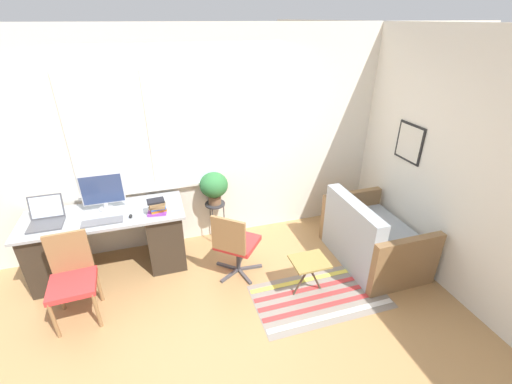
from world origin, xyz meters
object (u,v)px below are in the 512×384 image
object	(u,v)px
laptop	(46,218)
book_stack	(157,207)
plant_stand	(215,207)
desk_chair_wooden	(72,277)
potted_plant	(214,186)
office_chair_swivel	(235,243)
couch_loveseat	(371,239)
monitor	(103,191)
keyboard	(102,222)
mouse	(131,216)
folding_stool	(309,264)

from	to	relation	value
laptop	book_stack	distance (m)	1.15
laptop	plant_stand	size ratio (longest dim) A/B	0.60
book_stack	desk_chair_wooden	bearing A→B (deg)	-151.27
book_stack	potted_plant	distance (m)	0.84
office_chair_swivel	plant_stand	distance (m)	0.79
book_stack	couch_loveseat	bearing A→B (deg)	-13.33
monitor	desk_chair_wooden	world-z (taller)	monitor
keyboard	mouse	distance (m)	0.29
potted_plant	couch_loveseat	bearing A→B (deg)	-29.87
plant_stand	office_chair_swivel	bearing A→B (deg)	-84.93
desk_chair_wooden	potted_plant	bearing A→B (deg)	26.54
desk_chair_wooden	couch_loveseat	xyz separation A→B (m)	(3.34, -0.10, -0.18)
laptop	keyboard	bearing A→B (deg)	-16.88
mouse	desk_chair_wooden	bearing A→B (deg)	-140.83
mouse	potted_plant	world-z (taller)	potted_plant
couch_loveseat	monitor	bearing A→B (deg)	74.09
laptop	plant_stand	bearing A→B (deg)	8.33
keyboard	couch_loveseat	xyz separation A→B (m)	(3.05, -0.56, -0.49)
potted_plant	folding_stool	world-z (taller)	potted_plant
mouse	office_chair_swivel	distance (m)	1.19
plant_stand	laptop	bearing A→B (deg)	-171.67
laptop	monitor	bearing A→B (deg)	12.96
desk_chair_wooden	folding_stool	world-z (taller)	desk_chair_wooden
keyboard	office_chair_swivel	size ratio (longest dim) A/B	0.49
keyboard	potted_plant	bearing A→B (deg)	18.78
potted_plant	folding_stool	bearing A→B (deg)	-59.98
book_stack	couch_loveseat	xyz separation A→B (m)	(2.46, -0.58, -0.56)
book_stack	office_chair_swivel	world-z (taller)	book_stack
monitor	office_chair_swivel	bearing A→B (deg)	-25.62
keyboard	couch_loveseat	size ratio (longest dim) A/B	0.34
monitor	potted_plant	distance (m)	1.30
keyboard	office_chair_swivel	distance (m)	1.46
keyboard	plant_stand	world-z (taller)	keyboard
office_chair_swivel	potted_plant	bearing A→B (deg)	-44.99
monitor	office_chair_swivel	world-z (taller)	monitor
plant_stand	book_stack	bearing A→B (deg)	-150.00
monitor	laptop	bearing A→B (deg)	-167.04
folding_stool	plant_stand	bearing A→B (deg)	120.02
plant_stand	folding_stool	xyz separation A→B (m)	(0.76, -1.31, -0.11)
office_chair_swivel	desk_chair_wooden	bearing A→B (deg)	43.77
plant_stand	couch_loveseat	bearing A→B (deg)	-29.87
keyboard	desk_chair_wooden	world-z (taller)	desk_chair_wooden
couch_loveseat	potted_plant	bearing A→B (deg)	60.13
folding_stool	potted_plant	bearing A→B (deg)	120.02
keyboard	desk_chair_wooden	size ratio (longest dim) A/B	0.47
keyboard	book_stack	xyz separation A→B (m)	(0.58, 0.03, 0.08)
mouse	keyboard	bearing A→B (deg)	-175.27
keyboard	folding_stool	xyz separation A→B (m)	(2.06, -0.87, -0.39)
keyboard	plant_stand	size ratio (longest dim) A/B	0.75
mouse	office_chair_swivel	size ratio (longest dim) A/B	0.08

